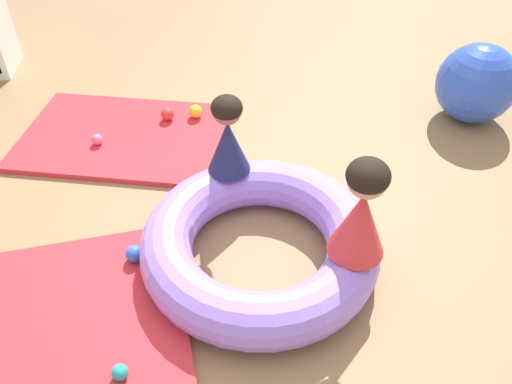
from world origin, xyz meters
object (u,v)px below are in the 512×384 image
(inflatable_cushion, at_px, (260,243))
(play_ball_teal, at_px, (120,372))
(child_in_red, at_px, (362,210))
(exercise_ball_large, at_px, (477,83))
(play_ball_blue, at_px, (134,254))
(play_ball_red, at_px, (167,114))
(play_ball_pink, at_px, (97,139))
(play_ball_yellow, at_px, (195,111))
(child_in_navy, at_px, (228,135))

(inflatable_cushion, distance_m, play_ball_teal, 0.92)
(child_in_red, relative_size, exercise_ball_large, 0.95)
(child_in_red, xyz_separation_m, play_ball_blue, (-1.09, 0.25, -0.44))
(exercise_ball_large, bearing_deg, play_ball_teal, -141.24)
(exercise_ball_large, bearing_deg, inflatable_cushion, -143.38)
(play_ball_red, bearing_deg, play_ball_blue, -95.76)
(inflatable_cushion, xyz_separation_m, exercise_ball_large, (1.66, 1.23, 0.14))
(child_in_red, bearing_deg, inflatable_cushion, -143.42)
(play_ball_teal, relative_size, play_ball_pink, 0.96)
(play_ball_red, height_order, play_ball_pink, play_ball_red)
(play_ball_red, bearing_deg, inflatable_cushion, -69.03)
(play_ball_blue, bearing_deg, play_ball_red, 84.24)
(inflatable_cushion, height_order, play_ball_yellow, inflatable_cushion)
(play_ball_red, xyz_separation_m, exercise_ball_large, (2.18, -0.12, 0.19))
(play_ball_red, bearing_deg, exercise_ball_large, -3.24)
(play_ball_teal, bearing_deg, play_ball_yellow, 80.23)
(child_in_navy, bearing_deg, exercise_ball_large, -76.18)
(play_ball_teal, relative_size, exercise_ball_large, 0.13)
(play_ball_red, relative_size, play_ball_teal, 1.30)
(inflatable_cushion, distance_m, play_ball_red, 1.46)
(play_ball_blue, relative_size, exercise_ball_large, 0.16)
(inflatable_cushion, bearing_deg, child_in_red, -26.11)
(play_ball_yellow, xyz_separation_m, play_ball_teal, (-0.35, -2.01, -0.01))
(play_ball_pink, height_order, exercise_ball_large, exercise_ball_large)
(play_ball_pink, bearing_deg, play_ball_blue, -72.91)
(inflatable_cushion, bearing_deg, child_in_navy, 105.12)
(child_in_red, xyz_separation_m, child_in_navy, (-0.56, 0.68, -0.03))
(play_ball_teal, xyz_separation_m, play_ball_pink, (-0.32, 1.74, 0.00))
(inflatable_cushion, height_order, child_in_navy, child_in_navy)
(exercise_ball_large, bearing_deg, child_in_navy, -156.69)
(play_ball_yellow, bearing_deg, child_in_navy, -77.91)
(play_ball_red, distance_m, play_ball_pink, 0.53)
(play_ball_red, height_order, exercise_ball_large, exercise_ball_large)
(play_ball_teal, bearing_deg, play_ball_blue, 89.03)
(child_in_red, bearing_deg, play_ball_teal, -96.33)
(inflatable_cushion, distance_m, child_in_navy, 0.60)
(inflatable_cushion, xyz_separation_m, play_ball_pink, (-0.98, 1.11, -0.06))
(child_in_navy, xyz_separation_m, exercise_ball_large, (1.79, 0.77, -0.22))
(play_ball_pink, bearing_deg, play_ball_yellow, 21.93)
(inflatable_cushion, xyz_separation_m, play_ball_yellow, (-0.32, 1.37, -0.05))
(inflatable_cushion, xyz_separation_m, play_ball_blue, (-0.65, 0.03, -0.05))
(inflatable_cushion, height_order, play_ball_pink, inflatable_cushion)
(inflatable_cushion, distance_m, play_ball_blue, 0.66)
(play_ball_yellow, height_order, play_ball_teal, play_ball_yellow)
(child_in_navy, relative_size, play_ball_pink, 6.24)
(play_ball_blue, bearing_deg, play_ball_teal, -90.97)
(play_ball_red, height_order, play_ball_teal, play_ball_red)
(child_in_red, distance_m, play_ball_yellow, 1.81)
(play_ball_red, relative_size, play_ball_blue, 1.02)
(child_in_red, bearing_deg, child_in_navy, -167.81)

